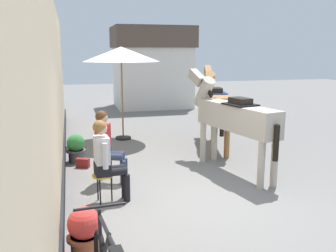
# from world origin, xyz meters

# --- Properties ---
(ground_plane) EXTENTS (40.00, 40.00, 0.00)m
(ground_plane) POSITION_xyz_m (0.00, 3.00, 0.00)
(ground_plane) COLOR slate
(pub_facade_wall) EXTENTS (0.34, 14.00, 3.40)m
(pub_facade_wall) POSITION_xyz_m (-2.55, 1.50, 1.54)
(pub_facade_wall) COLOR #CCB793
(pub_facade_wall) RESTS_ON ground_plane
(distant_cottage) EXTENTS (3.40, 2.60, 3.50)m
(distant_cottage) POSITION_xyz_m (1.40, 10.64, 1.80)
(distant_cottage) COLOR silver
(distant_cottage) RESTS_ON ground_plane
(seated_visitor_near) EXTENTS (0.61, 0.49, 1.39)m
(seated_visitor_near) POSITION_xyz_m (-1.68, 0.32, 0.78)
(seated_visitor_near) COLOR gold
(seated_visitor_near) RESTS_ON ground_plane
(seated_visitor_far) EXTENTS (0.61, 0.49, 1.39)m
(seated_visitor_far) POSITION_xyz_m (-1.57, 1.26, 0.78)
(seated_visitor_far) COLOR gold
(seated_visitor_far) RESTS_ON ground_plane
(saddled_horse_near) EXTENTS (0.92, 2.96, 2.06)m
(saddled_horse_near) POSITION_xyz_m (0.98, 1.29, 1.16)
(saddled_horse_near) COLOR #B2A899
(saddled_horse_near) RESTS_ON ground_plane
(saddled_horse_far) EXTENTS (0.99, 2.94, 2.06)m
(saddled_horse_far) POSITION_xyz_m (1.41, 3.32, 1.16)
(saddled_horse_far) COLOR #9E6B38
(saddled_horse_far) RESTS_ON ground_plane
(flower_planter_nearest) EXTENTS (0.43, 0.43, 0.64)m
(flower_planter_nearest) POSITION_xyz_m (-2.11, -1.30, 0.33)
(flower_planter_nearest) COLOR #A85638
(flower_planter_nearest) RESTS_ON ground_plane
(flower_planter_farthest) EXTENTS (0.43, 0.43, 0.64)m
(flower_planter_farthest) POSITION_xyz_m (-2.12, 2.80, 0.33)
(flower_planter_farthest) COLOR #4C4C51
(flower_planter_farthest) RESTS_ON ground_plane
(cafe_parasol) EXTENTS (2.10, 2.10, 2.58)m
(cafe_parasol) POSITION_xyz_m (-0.78, 4.73, 2.36)
(cafe_parasol) COLOR black
(cafe_parasol) RESTS_ON ground_plane
(satchel_bag) EXTENTS (0.30, 0.22, 0.20)m
(satchel_bag) POSITION_xyz_m (-2.00, 2.33, 0.10)
(satchel_bag) COLOR maroon
(satchel_bag) RESTS_ON ground_plane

